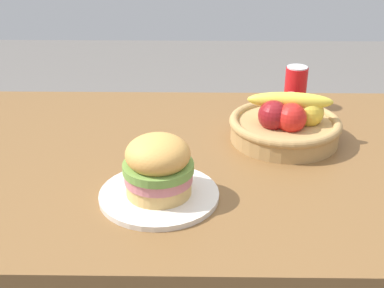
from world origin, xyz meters
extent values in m
cube|color=brown|center=(0.00, 0.00, 0.73)|extent=(1.40, 0.90, 0.04)
cylinder|color=brown|center=(-0.62, 0.37, 0.35)|extent=(0.07, 0.07, 0.71)
cylinder|color=silver|center=(-0.11, -0.20, 0.76)|extent=(0.26, 0.26, 0.01)
cylinder|color=#DBAD60|center=(-0.11, -0.20, 0.78)|extent=(0.14, 0.14, 0.03)
cylinder|color=#C67075|center=(-0.11, -0.20, 0.80)|extent=(0.14, 0.14, 0.02)
cylinder|color=olive|center=(-0.11, -0.20, 0.82)|extent=(0.15, 0.15, 0.02)
ellipsoid|color=#DF9F4D|center=(-0.11, -0.20, 0.85)|extent=(0.14, 0.14, 0.08)
cylinder|color=red|center=(0.26, 0.33, 0.81)|extent=(0.07, 0.07, 0.12)
cylinder|color=silver|center=(0.26, 0.33, 0.87)|extent=(0.06, 0.06, 0.00)
cylinder|color=tan|center=(0.19, 0.09, 0.78)|extent=(0.28, 0.28, 0.05)
torus|color=tan|center=(0.19, 0.09, 0.80)|extent=(0.29, 0.29, 0.02)
sphere|color=gold|center=(0.25, 0.09, 0.83)|extent=(0.08, 0.08, 0.08)
sphere|color=#D16066|center=(0.21, 0.13, 0.83)|extent=(0.08, 0.08, 0.08)
sphere|color=#6BAD38|center=(0.17, 0.11, 0.83)|extent=(0.07, 0.07, 0.07)
sphere|color=maroon|center=(0.16, 0.07, 0.83)|extent=(0.08, 0.08, 0.08)
sphere|color=red|center=(0.20, 0.06, 0.83)|extent=(0.08, 0.08, 0.08)
ellipsoid|color=yellow|center=(0.20, 0.09, 0.86)|extent=(0.22, 0.07, 0.05)
camera|label=1|loc=(-0.03, -1.14, 1.33)|focal=48.37mm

